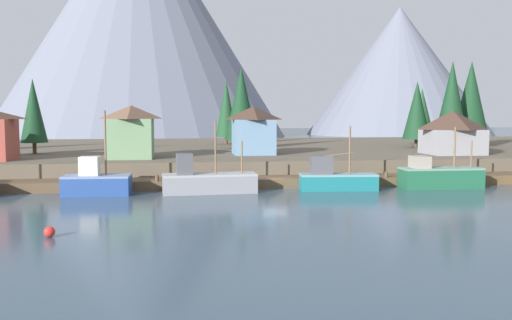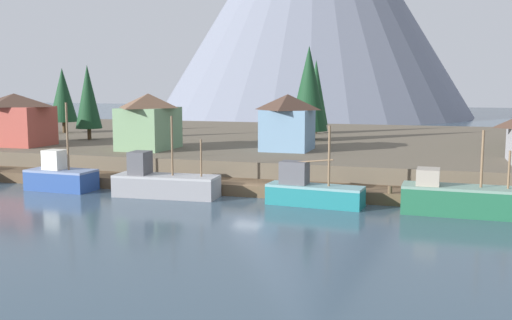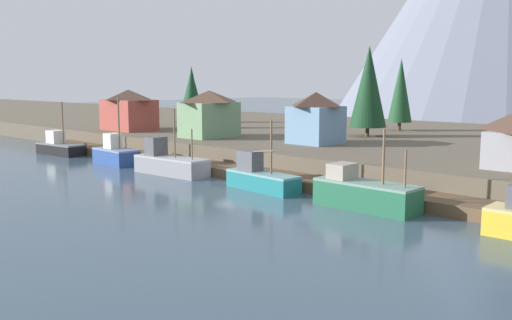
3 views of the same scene
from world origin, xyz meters
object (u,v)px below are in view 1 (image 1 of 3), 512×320
fishing_boat_green (439,176)px  conifer_near_right (422,113)px  fishing_boat_grey (207,181)px  conifer_far_right (417,110)px  conifer_far_left (475,115)px  conifer_back_left (452,100)px  house_green (131,131)px  house_grey (453,132)px  conifer_mid_left (33,111)px  conifer_centre (241,104)px  house_blue (253,130)px  fishing_boat_blue (96,182)px  channel_buoy (49,232)px  conifer_mid_right (471,99)px  fishing_boat_teal (336,179)px  conifer_back_right (226,108)px

fishing_boat_green → conifer_near_right: size_ratio=0.89×
fishing_boat_grey → conifer_far_right: (33.44, 26.96, 7.02)m
conifer_far_right → fishing_boat_green: bearing=-109.1°
conifer_far_left → fishing_boat_green: bearing=-123.8°
conifer_far_left → conifer_far_right: 16.57m
conifer_back_left → conifer_far_left: 14.37m
house_green → house_grey: bearing=0.4°
conifer_mid_left → conifer_centre: 28.89m
conifer_back_left → conifer_centre: size_ratio=1.07×
house_blue → conifer_mid_left: conifer_mid_left is taller
fishing_boat_blue → channel_buoy: size_ratio=11.54×
house_blue → conifer_back_left: conifer_back_left is taller
house_green → conifer_near_right: bearing=26.0°
conifer_near_right → conifer_back_left: size_ratio=0.73×
house_blue → conifer_far_right: conifer_far_right is taller
fishing_boat_green → conifer_mid_right: bearing=57.2°
conifer_far_left → conifer_far_right: (-14.26, -8.40, 0.84)m
conifer_far_right → fishing_boat_grey: bearing=-141.1°
house_grey → house_blue: (-25.55, 3.25, 0.25)m
fishing_boat_grey → conifer_back_left: conifer_back_left is taller
conifer_far_right → channel_buoy: 63.65m
fishing_boat_blue → conifer_far_right: conifer_far_right is taller
house_blue → conifer_centre: bearing=91.2°
conifer_near_right → channel_buoy: (-49.12, -54.03, -7.50)m
house_green → channel_buoy: house_green is taller
conifer_near_right → conifer_mid_right: bearing=-63.1°
fishing_boat_teal → fishing_boat_green: size_ratio=0.95×
conifer_far_left → conifer_mid_right: bearing=-123.6°
fishing_boat_blue → fishing_boat_green: fishing_boat_blue is taller
conifer_centre → house_green: bearing=-133.9°
fishing_boat_grey → conifer_mid_right: bearing=29.5°
conifer_back_left → house_grey: bearing=-116.3°
conifer_far_left → house_blue: bearing=-155.5°
house_grey → conifer_mid_left: size_ratio=0.72×
house_green → conifer_mid_right: 52.99m
conifer_back_left → conifer_far_left: conifer_back_left is taller
fishing_boat_blue → fishing_boat_grey: bearing=2.0°
conifer_near_right → conifer_mid_right: conifer_mid_right is taller
conifer_centre → conifer_mid_left: bearing=-165.3°
fishing_boat_blue → conifer_mid_right: (53.09, 27.49, 8.79)m
fishing_boat_blue → house_blue: bearing=46.3°
fishing_boat_teal → conifer_far_left: bearing=50.5°
house_grey → conifer_near_right: (5.94, 22.45, 2.47)m
fishing_boat_teal → fishing_boat_blue: bearing=-174.5°
conifer_mid_right → conifer_centre: bearing=178.4°
fishing_boat_teal → fishing_boat_green: (11.11, -0.04, 0.09)m
house_grey → conifer_back_right: size_ratio=0.65×
conifer_near_right → conifer_far_left: 9.43m
conifer_mid_right → house_green: bearing=-164.2°
conifer_centre → conifer_far_left: 41.72m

